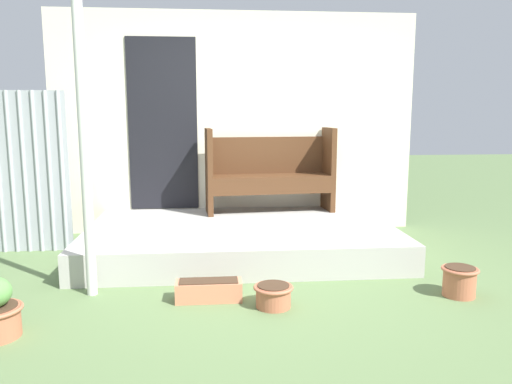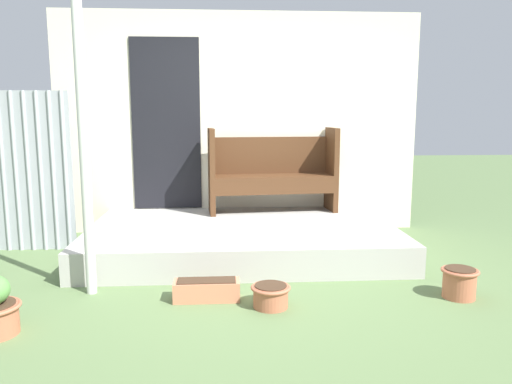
{
  "view_description": "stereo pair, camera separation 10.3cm",
  "coord_description": "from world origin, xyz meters",
  "px_view_note": "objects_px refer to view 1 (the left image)",
  "views": [
    {
      "loc": [
        -0.37,
        -4.06,
        1.45
      ],
      "look_at": [
        0.02,
        0.34,
        0.73
      ],
      "focal_mm": 35.0,
      "sensor_mm": 36.0,
      "label": 1
    },
    {
      "loc": [
        -0.27,
        -4.06,
        1.45
      ],
      "look_at": [
        0.02,
        0.34,
        0.73
      ],
      "focal_mm": 35.0,
      "sensor_mm": 36.0,
      "label": 2
    }
  ],
  "objects_px": {
    "support_post": "(85,152)",
    "bench": "(269,169)",
    "planter_box_rect": "(209,290)",
    "flower_pot_middle": "(273,295)",
    "flower_pot_right": "(459,280)"
  },
  "relations": [
    {
      "from": "support_post",
      "to": "bench",
      "type": "bearing_deg",
      "value": 48.03
    },
    {
      "from": "support_post",
      "to": "planter_box_rect",
      "type": "bearing_deg",
      "value": -12.84
    },
    {
      "from": "flower_pot_middle",
      "to": "flower_pot_right",
      "type": "relative_size",
      "value": 1.04
    },
    {
      "from": "bench",
      "to": "flower_pot_right",
      "type": "bearing_deg",
      "value": -63.84
    },
    {
      "from": "flower_pot_right",
      "to": "planter_box_rect",
      "type": "bearing_deg",
      "value": 177.55
    },
    {
      "from": "support_post",
      "to": "flower_pot_middle",
      "type": "bearing_deg",
      "value": -15.4
    },
    {
      "from": "flower_pot_middle",
      "to": "flower_pot_right",
      "type": "bearing_deg",
      "value": 3.53
    },
    {
      "from": "flower_pot_right",
      "to": "flower_pot_middle",
      "type": "bearing_deg",
      "value": -176.47
    },
    {
      "from": "support_post",
      "to": "planter_box_rect",
      "type": "distance_m",
      "value": 1.43
    },
    {
      "from": "support_post",
      "to": "flower_pot_middle",
      "type": "relative_size",
      "value": 7.59
    },
    {
      "from": "flower_pot_right",
      "to": "bench",
      "type": "bearing_deg",
      "value": 120.91
    },
    {
      "from": "support_post",
      "to": "flower_pot_right",
      "type": "relative_size",
      "value": 7.87
    },
    {
      "from": "flower_pot_middle",
      "to": "flower_pot_right",
      "type": "distance_m",
      "value": 1.5
    },
    {
      "from": "bench",
      "to": "flower_pot_middle",
      "type": "xyz_separation_m",
      "value": [
        -0.23,
        -2.21,
        -0.69
      ]
    },
    {
      "from": "flower_pot_right",
      "to": "planter_box_rect",
      "type": "distance_m",
      "value": 1.98
    }
  ]
}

